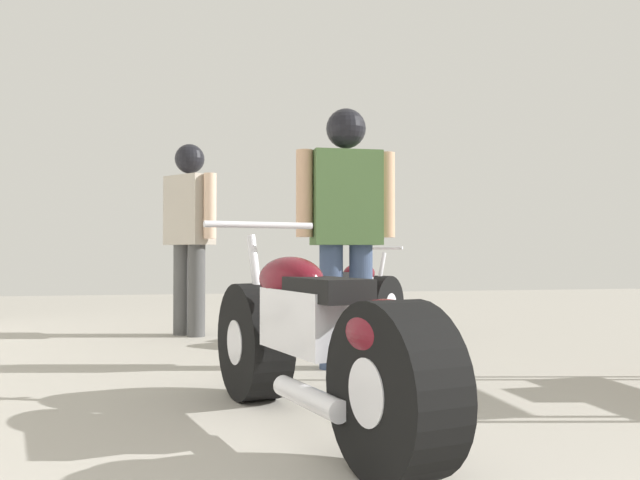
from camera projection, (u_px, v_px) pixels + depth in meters
The scene contains 5 objects.
ground_plane at pixel (306, 382), 3.98m from camera, with size 17.86×17.86×0.00m, color #9E998E.
motorcycle_maroon_cruiser at pixel (313, 343), 2.86m from camera, with size 0.79×2.00×0.94m.
motorcycle_black_naked at pixel (347, 300), 6.06m from camera, with size 1.43×1.41×0.84m.
mechanic_in_blue at pixel (346, 212), 4.49m from camera, with size 0.68×0.27×1.75m.
mechanic_with_helmet at pixel (189, 221), 6.26m from camera, with size 0.53×0.62×1.80m.
Camera 1 is at (-0.72, -0.21, 0.77)m, focal length 37.36 mm.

